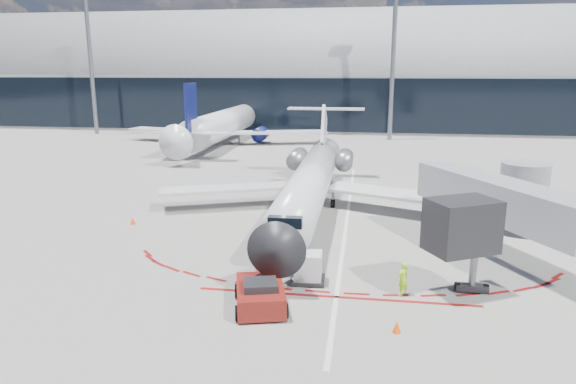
# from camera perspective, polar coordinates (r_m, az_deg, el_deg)

# --- Properties ---
(ground) EXTENTS (260.00, 260.00, 0.00)m
(ground) POSITION_cam_1_polar(r_m,az_deg,el_deg) (36.81, 6.43, -3.99)
(ground) COLOR slate
(ground) RESTS_ON ground
(apron_centerline) EXTENTS (0.25, 40.00, 0.01)m
(apron_centerline) POSITION_cam_1_polar(r_m,az_deg,el_deg) (38.72, 6.55, -3.09)
(apron_centerline) COLOR silver
(apron_centerline) RESTS_ON ground
(apron_stop_bar) EXTENTS (14.00, 0.25, 0.01)m
(apron_stop_bar) POSITION_cam_1_polar(r_m,az_deg,el_deg) (26.07, 5.39, -11.54)
(apron_stop_bar) COLOR maroon
(apron_stop_bar) RESTS_ON ground
(terminal_building) EXTENTS (150.00, 24.15, 24.00)m
(terminal_building) POSITION_cam_1_polar(r_m,az_deg,el_deg) (100.11, 8.09, 11.97)
(terminal_building) COLOR #9C9FA1
(terminal_building) RESTS_ON ground
(jet_bridge) EXTENTS (10.03, 15.20, 4.90)m
(jet_bridge) POSITION_cam_1_polar(r_m,az_deg,el_deg) (34.19, 22.98, -1.13)
(jet_bridge) COLOR #9B9EA4
(jet_bridge) RESTS_ON ground
(light_mast_west) EXTENTS (0.70, 0.70, 25.00)m
(light_mast_west) POSITION_cam_1_polar(r_m,az_deg,el_deg) (95.05, -21.08, 13.55)
(light_mast_west) COLOR slate
(light_mast_west) RESTS_ON ground
(light_mast_centre) EXTENTS (0.70, 0.70, 25.00)m
(light_mast_centre) POSITION_cam_1_polar(r_m,az_deg,el_deg) (83.20, 11.59, 14.28)
(light_mast_centre) COLOR slate
(light_mast_centre) RESTS_ON ground
(regional_jet) EXTENTS (24.91, 30.72, 7.69)m
(regional_jet) POSITION_cam_1_polar(r_m,az_deg,el_deg) (40.20, 2.64, 1.37)
(regional_jet) COLOR silver
(regional_jet) RESTS_ON ground
(pushback_tug) EXTENTS (3.09, 5.69, 1.45)m
(pushback_tug) POSITION_cam_1_polar(r_m,az_deg,el_deg) (24.72, -3.11, -11.33)
(pushback_tug) COLOR #5C140D
(pushback_tug) RESTS_ON ground
(ramp_worker) EXTENTS (0.76, 0.76, 1.78)m
(ramp_worker) POSITION_cam_1_polar(r_m,az_deg,el_deg) (26.40, 12.67, -9.39)
(ramp_worker) COLOR #A2FD1A
(ramp_worker) RESTS_ON ground
(uld_container) EXTENTS (1.81, 1.56, 1.64)m
(uld_container) POSITION_cam_1_polar(r_m,az_deg,el_deg) (27.31, 2.27, -8.44)
(uld_container) COLOR black
(uld_container) RESTS_ON ground
(safety_cone_left) EXTENTS (0.38, 0.38, 0.53)m
(safety_cone_left) POSITION_cam_1_polar(r_m,az_deg,el_deg) (39.02, -16.88, -3.08)
(safety_cone_left) COLOR #FF4C05
(safety_cone_left) RESTS_ON ground
(safety_cone_right) EXTENTS (0.38, 0.38, 0.53)m
(safety_cone_right) POSITION_cam_1_polar(r_m,az_deg,el_deg) (23.19, 12.01, -14.44)
(safety_cone_right) COLOR #FF4C05
(safety_cone_right) RESTS_ON ground
(bg_airliner_0) EXTENTS (36.20, 38.33, 11.71)m
(bg_airliner_0) POSITION_cam_1_polar(r_m,az_deg,el_deg) (78.91, -7.01, 9.68)
(bg_airliner_0) COLOR silver
(bg_airliner_0) RESTS_ON ground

